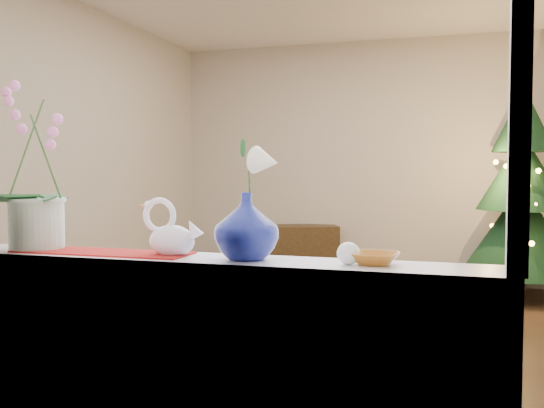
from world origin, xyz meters
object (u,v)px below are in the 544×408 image
(paperweight, at_px, (348,253))
(amber_dish, at_px, (374,259))
(orchid_pot, at_px, (35,165))
(blue_vase, at_px, (246,221))
(xmas_tree, at_px, (522,193))
(swan, at_px, (172,229))
(side_table, at_px, (300,253))

(paperweight, bearing_deg, amber_dish, 22.92)
(orchid_pot, distance_m, blue_vase, 0.91)
(xmas_tree, bearing_deg, swan, -110.13)
(swan, distance_m, xmas_tree, 4.60)
(amber_dish, bearing_deg, paperweight, -157.08)
(swan, height_order, blue_vase, blue_vase)
(amber_dish, bearing_deg, swan, -178.98)
(paperweight, height_order, side_table, paperweight)
(xmas_tree, distance_m, side_table, 2.42)
(blue_vase, height_order, amber_dish, blue_vase)
(paperweight, relative_size, xmas_tree, 0.04)
(amber_dish, height_order, side_table, amber_dish)
(swan, height_order, side_table, swan)
(xmas_tree, bearing_deg, blue_vase, -106.63)
(blue_vase, distance_m, side_table, 4.79)
(side_table, bearing_deg, orchid_pot, -110.61)
(orchid_pot, distance_m, xmas_tree, 4.83)
(orchid_pot, xyz_separation_m, amber_dish, (1.33, 0.01, -0.32))
(swan, bearing_deg, amber_dish, -12.00)
(swan, height_order, amber_dish, swan)
(swan, relative_size, blue_vase, 0.87)
(swan, relative_size, amber_dish, 1.66)
(xmas_tree, height_order, side_table, xmas_tree)
(blue_vase, distance_m, xmas_tree, 4.51)
(swan, bearing_deg, blue_vase, -14.00)
(swan, xyz_separation_m, paperweight, (0.66, -0.02, -0.06))
(paperweight, xyz_separation_m, side_table, (-1.37, 4.64, -0.65))
(paperweight, height_order, xmas_tree, xmas_tree)
(orchid_pot, xyz_separation_m, blue_vase, (0.89, -0.01, -0.20))
(amber_dish, relative_size, side_table, 0.17)
(paperweight, bearing_deg, blue_vase, 177.49)
(paperweight, distance_m, amber_dish, 0.09)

